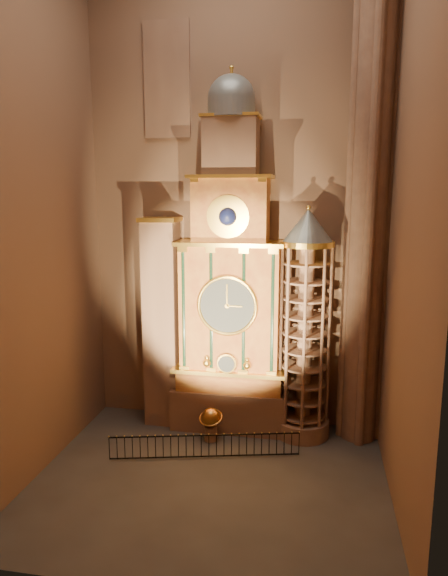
% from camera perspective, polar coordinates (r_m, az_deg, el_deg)
% --- Properties ---
extents(floor, '(14.00, 14.00, 0.00)m').
position_cam_1_polar(floor, '(21.94, -1.59, -20.58)').
color(floor, '#383330').
rests_on(floor, ground).
extents(wall_back, '(22.00, 0.00, 22.00)m').
position_cam_1_polar(wall_back, '(24.69, 1.20, 9.75)').
color(wall_back, '#835D47').
rests_on(wall_back, floor).
extents(wall_left, '(0.00, 22.00, 22.00)m').
position_cam_1_polar(wall_left, '(21.38, -20.67, 8.97)').
color(wall_left, '#835D47').
rests_on(wall_left, floor).
extents(wall_right, '(0.00, 22.00, 22.00)m').
position_cam_1_polar(wall_right, '(18.63, 20.07, 8.87)').
color(wall_right, '#835D47').
rests_on(wall_right, floor).
extents(astronomical_clock, '(5.60, 2.41, 16.70)m').
position_cam_1_polar(astronomical_clock, '(24.12, 0.76, -0.61)').
color(astronomical_clock, '#8C634C').
rests_on(astronomical_clock, floor).
extents(portrait_tower, '(1.80, 1.60, 10.20)m').
position_cam_1_polar(portrait_tower, '(25.24, -6.89, -3.73)').
color(portrait_tower, '#8C634C').
rests_on(portrait_tower, floor).
extents(stair_turret, '(2.50, 2.50, 10.80)m').
position_cam_1_polar(stair_turret, '(23.86, 8.99, -4.34)').
color(stair_turret, '#8C634C').
rests_on(stair_turret, floor).
extents(gothic_pier, '(2.04, 2.04, 22.00)m').
position_cam_1_polar(gothic_pier, '(23.47, 15.86, 9.32)').
color(gothic_pier, '#8C634C').
rests_on(gothic_pier, floor).
extents(stained_glass_window, '(2.20, 0.14, 5.20)m').
position_cam_1_polar(stained_glass_window, '(25.83, -6.36, 22.00)').
color(stained_glass_window, navy).
rests_on(stained_glass_window, wall_back).
extents(celestial_globe, '(1.22, 1.17, 1.58)m').
position_cam_1_polar(celestial_globe, '(24.50, -1.48, -14.57)').
color(celestial_globe, '#8C634C').
rests_on(celestial_globe, floor).
extents(iron_railing, '(7.99, 1.94, 1.03)m').
position_cam_1_polar(iron_railing, '(23.19, -2.12, -17.16)').
color(iron_railing, black).
rests_on(iron_railing, floor).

